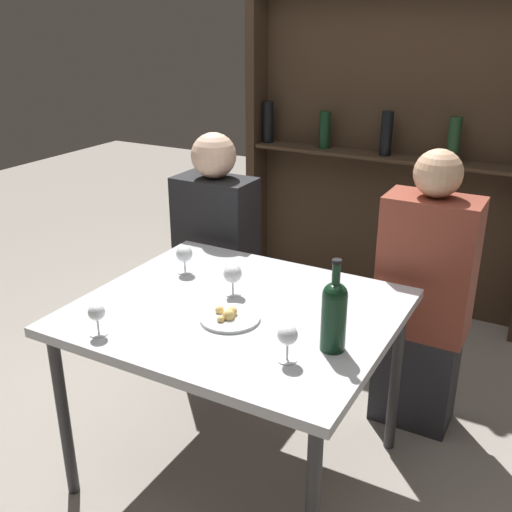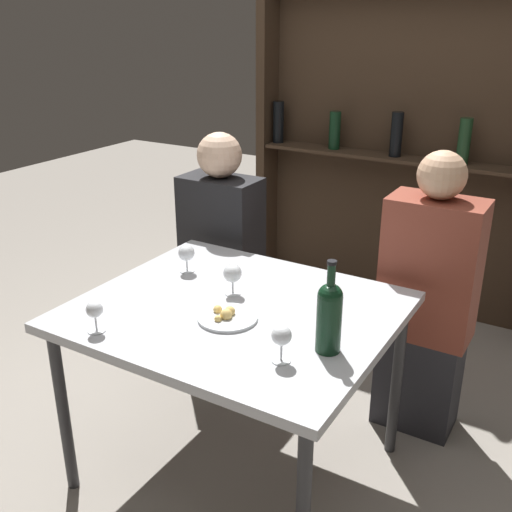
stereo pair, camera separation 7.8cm
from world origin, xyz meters
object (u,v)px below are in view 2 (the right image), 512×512
wine_glass_0 (95,311)px  wine_glass_1 (186,254)px  wine_glass_3 (282,337)px  seated_person_right (426,306)px  seated_person_left (222,259)px  food_plate_0 (227,317)px  wine_bottle (329,314)px  wine_glass_2 (232,274)px

wine_glass_0 → wine_glass_1: wine_glass_1 is taller
wine_glass_3 → seated_person_right: (0.21, 0.90, -0.23)m
seated_person_left → wine_glass_0: bearing=-78.8°
wine_glass_1 → food_plate_0: size_ratio=0.55×
wine_bottle → food_plate_0: 0.41m
wine_bottle → food_plate_0: wine_bottle is taller
wine_glass_2 → food_plate_0: bearing=-62.8°
wine_bottle → wine_glass_2: (-0.48, 0.19, -0.05)m
wine_glass_1 → seated_person_left: size_ratio=0.10×
wine_bottle → wine_glass_2: 0.52m
wine_bottle → seated_person_right: 0.82m
wine_glass_0 → wine_glass_1: size_ratio=0.95×
seated_person_left → wine_glass_1: bearing=-71.6°
seated_person_left → seated_person_right: (1.03, 0.00, 0.01)m
wine_glass_1 → wine_bottle: bearing=-19.8°
wine_glass_0 → wine_glass_1: 0.56m
wine_glass_1 → wine_glass_2: 0.29m
wine_glass_2 → seated_person_right: seated_person_right is taller
wine_glass_0 → seated_person_left: (-0.21, 1.05, -0.23)m
wine_glass_0 → wine_glass_2: bearing=63.7°
wine_glass_1 → seated_person_left: 0.57m
wine_glass_1 → wine_glass_2: size_ratio=0.96×
wine_glass_0 → food_plate_0: wine_glass_0 is taller
wine_glass_0 → wine_glass_2: (0.24, 0.48, 0.01)m
seated_person_right → wine_glass_2: bearing=-135.7°
wine_glass_0 → food_plate_0: size_ratio=0.52×
wine_glass_1 → food_plate_0: bearing=-35.3°
wine_bottle → wine_glass_2: wine_bottle is taller
food_plate_0 → seated_person_left: size_ratio=0.17×
wine_bottle → wine_glass_3: wine_bottle is taller
seated_person_left → seated_person_right: seated_person_right is taller
wine_glass_3 → wine_glass_2: bearing=140.2°
wine_glass_2 → wine_glass_1: bearing=163.4°
wine_glass_2 → wine_glass_3: bearing=-39.8°
wine_bottle → seated_person_left: size_ratio=0.25×
wine_glass_3 → seated_person_right: 0.95m
wine_bottle → wine_glass_1: (-0.76, 0.27, -0.05)m
wine_bottle → wine_glass_2: size_ratio=2.53×
food_plate_0 → wine_glass_0: bearing=-138.0°
wine_glass_2 → seated_person_left: bearing=127.5°
wine_glass_3 → seated_person_left: seated_person_left is taller
wine_glass_3 → seated_person_right: size_ratio=0.10×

